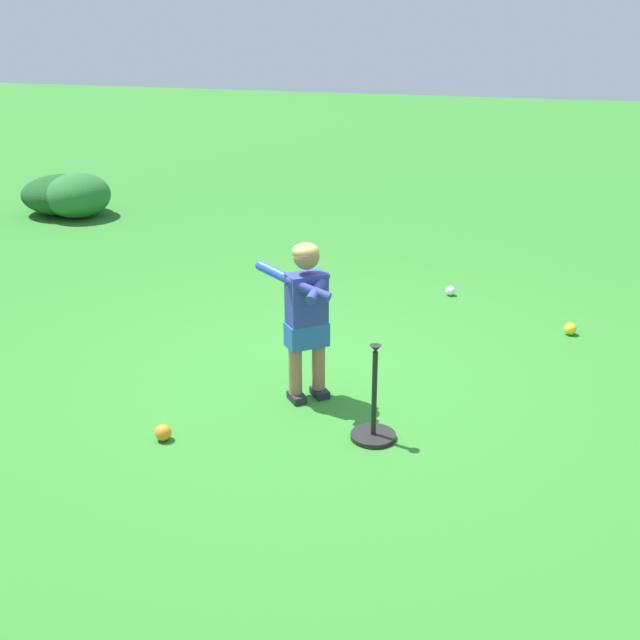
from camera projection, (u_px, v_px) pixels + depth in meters
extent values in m
plane|color=#2D7528|center=(311.00, 373.00, 5.78)|extent=(40.00, 40.00, 0.00)
cube|color=#232328|center=(320.00, 393.00, 5.44)|extent=(0.17, 0.17, 0.05)
cylinder|color=#996B4C|center=(319.00, 367.00, 5.38)|extent=(0.09, 0.09, 0.34)
cube|color=#232328|center=(297.00, 397.00, 5.37)|extent=(0.17, 0.17, 0.05)
cylinder|color=#996B4C|center=(295.00, 371.00, 5.32)|extent=(0.09, 0.09, 0.34)
cube|color=#2856A8|center=(307.00, 334.00, 5.26)|extent=(0.30, 0.29, 0.16)
cube|color=#2D3893|center=(307.00, 299.00, 5.17)|extent=(0.29, 0.28, 0.34)
sphere|color=#996B4C|center=(306.00, 256.00, 5.07)|extent=(0.17, 0.17, 0.17)
ellipsoid|color=tan|center=(306.00, 252.00, 5.06)|extent=(0.24, 0.24, 0.11)
sphere|color=blue|center=(315.00, 292.00, 5.02)|extent=(0.04, 0.04, 0.04)
cylinder|color=black|center=(305.00, 287.00, 5.07)|extent=(0.14, 0.08, 0.05)
cylinder|color=blue|center=(278.00, 274.00, 5.21)|extent=(0.34, 0.21, 0.11)
sphere|color=blue|center=(260.00, 266.00, 5.30)|extent=(0.07, 0.07, 0.07)
cylinder|color=#2D3893|center=(318.00, 288.00, 5.06)|extent=(0.08, 0.31, 0.14)
cylinder|color=#2D3893|center=(308.00, 289.00, 5.03)|extent=(0.31, 0.09, 0.14)
sphere|color=white|center=(450.00, 291.00, 7.34)|extent=(0.09, 0.09, 0.09)
sphere|color=yellow|center=(570.00, 329.00, 6.45)|extent=(0.10, 0.10, 0.10)
sphere|color=orange|center=(163.00, 433.00, 4.87)|extent=(0.10, 0.10, 0.10)
cylinder|color=black|center=(373.00, 436.00, 4.90)|extent=(0.28, 0.28, 0.03)
cylinder|color=black|center=(374.00, 394.00, 4.80)|extent=(0.03, 0.03, 0.55)
cone|color=black|center=(376.00, 348.00, 4.69)|extent=(0.07, 0.07, 0.04)
ellipsoid|color=#286B2D|center=(78.00, 195.00, 10.02)|extent=(0.78, 0.86, 0.55)
ellipsoid|color=#194C1E|center=(64.00, 195.00, 10.19)|extent=(1.09, 0.97, 0.50)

